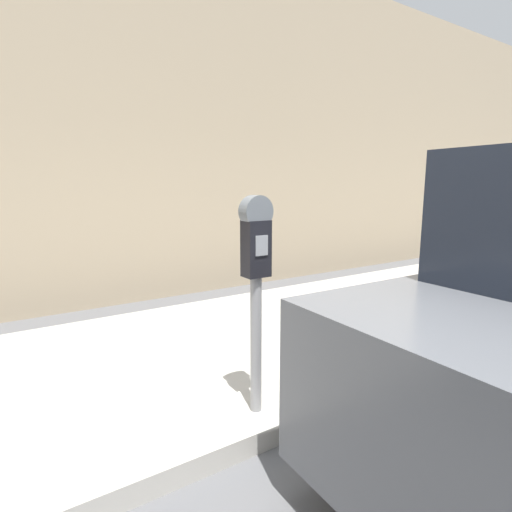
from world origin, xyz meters
name	(u,v)px	position (x,y,z in m)	size (l,w,h in m)	color
ground_plane	(440,494)	(0.00, 0.00, 0.00)	(60.00, 60.00, 0.00)	slate
sidewalk	(235,346)	(0.00, 2.20, 0.07)	(24.00, 2.80, 0.15)	#BCB7AD
building_facade	(145,119)	(0.00, 4.65, 2.56)	(24.00, 0.30, 5.12)	tan
parking_meter	(256,272)	(-0.51, 1.03, 1.10)	(0.20, 0.13, 1.44)	gray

